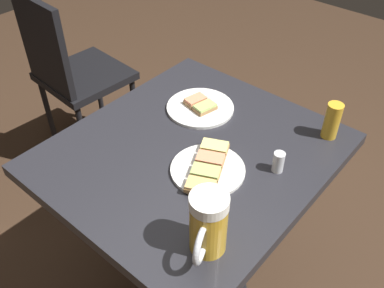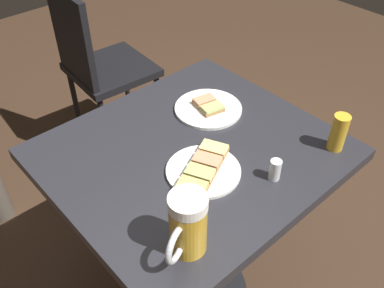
% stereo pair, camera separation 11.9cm
% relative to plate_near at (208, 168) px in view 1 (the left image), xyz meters
% --- Properties ---
extents(cafe_table, '(0.78, 0.70, 0.76)m').
position_rel_plate_near_xyz_m(cafe_table, '(0.04, 0.09, -0.18)').
color(cafe_table, black).
rests_on(cafe_table, ground_plane).
extents(plate_near, '(0.22, 0.20, 0.03)m').
position_rel_plate_near_xyz_m(plate_near, '(0.00, 0.00, 0.00)').
color(plate_near, white).
rests_on(plate_near, cafe_table).
extents(plate_far, '(0.21, 0.21, 0.03)m').
position_rel_plate_near_xyz_m(plate_far, '(0.21, 0.20, -0.00)').
color(plate_far, white).
rests_on(plate_far, cafe_table).
extents(beer_mug, '(0.14, 0.09, 0.16)m').
position_rel_plate_near_xyz_m(beer_mug, '(-0.19, -0.15, 0.07)').
color(beer_mug, gold).
rests_on(beer_mug, cafe_table).
extents(beer_glass_small, '(0.05, 0.05, 0.11)m').
position_rel_plate_near_xyz_m(beer_glass_small, '(0.35, -0.18, 0.04)').
color(beer_glass_small, gold).
rests_on(beer_glass_small, cafe_table).
extents(salt_shaker, '(0.03, 0.03, 0.06)m').
position_rel_plate_near_xyz_m(salt_shaker, '(0.12, -0.14, 0.02)').
color(salt_shaker, silver).
rests_on(salt_shaker, cafe_table).
extents(cafe_chair, '(0.40, 0.40, 0.90)m').
position_rel_plate_near_xyz_m(cafe_chair, '(0.31, 1.07, -0.25)').
color(cafe_chair, black).
rests_on(cafe_chair, ground_plane).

